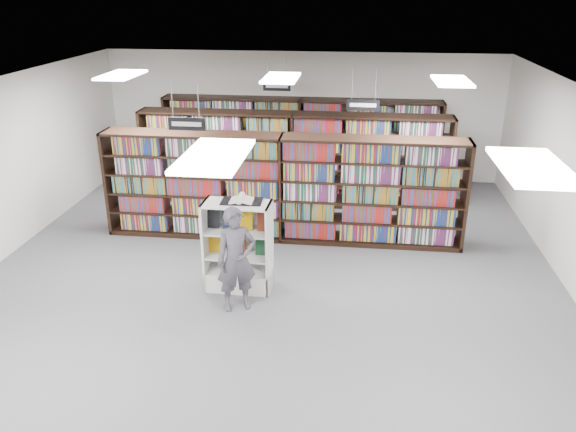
# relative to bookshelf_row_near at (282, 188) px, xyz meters

# --- Properties ---
(floor) EXTENTS (12.00, 12.00, 0.00)m
(floor) POSITION_rel_bookshelf_row_near_xyz_m (0.00, -2.00, -1.05)
(floor) COLOR #545459
(floor) RESTS_ON ground
(ceiling) EXTENTS (10.00, 12.00, 0.10)m
(ceiling) POSITION_rel_bookshelf_row_near_xyz_m (0.00, -2.00, 2.15)
(ceiling) COLOR silver
(ceiling) RESTS_ON wall_back
(wall_back) EXTENTS (10.00, 0.10, 3.20)m
(wall_back) POSITION_rel_bookshelf_row_near_xyz_m (0.00, 4.00, 0.55)
(wall_back) COLOR silver
(wall_back) RESTS_ON ground
(bookshelf_row_near) EXTENTS (7.00, 0.60, 2.10)m
(bookshelf_row_near) POSITION_rel_bookshelf_row_near_xyz_m (0.00, 0.00, 0.00)
(bookshelf_row_near) COLOR black
(bookshelf_row_near) RESTS_ON floor
(bookshelf_row_mid) EXTENTS (7.00, 0.60, 2.10)m
(bookshelf_row_mid) POSITION_rel_bookshelf_row_near_xyz_m (0.00, 2.00, 0.00)
(bookshelf_row_mid) COLOR black
(bookshelf_row_mid) RESTS_ON floor
(bookshelf_row_far) EXTENTS (7.00, 0.60, 2.10)m
(bookshelf_row_far) POSITION_rel_bookshelf_row_near_xyz_m (0.00, 3.70, 0.00)
(bookshelf_row_far) COLOR black
(bookshelf_row_far) RESTS_ON floor
(aisle_sign_left) EXTENTS (0.65, 0.02, 0.80)m
(aisle_sign_left) POSITION_rel_bookshelf_row_near_xyz_m (-1.50, -1.00, 1.48)
(aisle_sign_left) COLOR #B2B2B7
(aisle_sign_left) RESTS_ON ceiling
(aisle_sign_right) EXTENTS (0.65, 0.02, 0.80)m
(aisle_sign_right) POSITION_rel_bookshelf_row_near_xyz_m (1.50, 1.00, 1.48)
(aisle_sign_right) COLOR #B2B2B7
(aisle_sign_right) RESTS_ON ceiling
(aisle_sign_center) EXTENTS (0.65, 0.02, 0.80)m
(aisle_sign_center) POSITION_rel_bookshelf_row_near_xyz_m (-0.50, 3.00, 1.48)
(aisle_sign_center) COLOR #B2B2B7
(aisle_sign_center) RESTS_ON ceiling
(troffer_front_center) EXTENTS (0.60, 1.20, 0.04)m
(troffer_front_center) POSITION_rel_bookshelf_row_near_xyz_m (0.00, -5.00, 2.11)
(troffer_front_center) COLOR white
(troffer_front_center) RESTS_ON ceiling
(troffer_front_right) EXTENTS (0.60, 1.20, 0.04)m
(troffer_front_right) POSITION_rel_bookshelf_row_near_xyz_m (3.00, -5.00, 2.11)
(troffer_front_right) COLOR white
(troffer_front_right) RESTS_ON ceiling
(troffer_back_left) EXTENTS (0.60, 1.20, 0.04)m
(troffer_back_left) POSITION_rel_bookshelf_row_near_xyz_m (-3.00, 0.00, 2.11)
(troffer_back_left) COLOR white
(troffer_back_left) RESTS_ON ceiling
(troffer_back_center) EXTENTS (0.60, 1.20, 0.04)m
(troffer_back_center) POSITION_rel_bookshelf_row_near_xyz_m (0.00, 0.00, 2.11)
(troffer_back_center) COLOR white
(troffer_back_center) RESTS_ON ceiling
(troffer_back_right) EXTENTS (0.60, 1.20, 0.04)m
(troffer_back_right) POSITION_rel_bookshelf_row_near_xyz_m (3.00, 0.00, 2.11)
(troffer_back_right) COLOR white
(troffer_back_right) RESTS_ON ceiling
(endcap_display) EXTENTS (1.10, 0.58, 1.52)m
(endcap_display) POSITION_rel_bookshelf_row_near_xyz_m (-0.45, -2.03, -0.55)
(endcap_display) COLOR silver
(endcap_display) RESTS_ON floor
(open_book) EXTENTS (0.66, 0.40, 0.13)m
(open_book) POSITION_rel_bookshelf_row_near_xyz_m (-0.38, -2.01, 0.50)
(open_book) COLOR black
(open_book) RESTS_ON endcap_display
(shopper) EXTENTS (0.72, 0.61, 1.68)m
(shopper) POSITION_rel_bookshelf_row_near_xyz_m (-0.34, -2.70, -0.21)
(shopper) COLOR #514D58
(shopper) RESTS_ON floor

